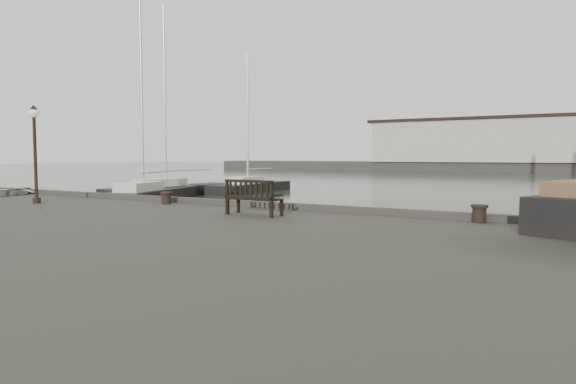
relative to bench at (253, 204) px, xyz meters
name	(u,v)px	position (x,y,z in m)	size (l,w,h in m)	color
ground	(273,258)	(-0.64, 1.98, -1.85)	(400.00, 400.00, 0.00)	black
pontoon	(101,199)	(-20.64, 11.98, -1.60)	(2.00, 24.00, 0.50)	#B4B1A7
breakwater	(512,150)	(-5.20, 93.98, 2.44)	(140.00, 9.50, 12.20)	#383530
bench	(253,204)	(0.00, 0.00, 0.00)	(1.63, 0.66, 0.92)	black
bollard_left	(166,198)	(-4.29, 1.18, -0.10)	(0.38, 0.38, 0.40)	black
bollard_right	(479,214)	(5.48, 1.48, -0.08)	(0.40, 0.40, 0.42)	black
lamp_post	(35,140)	(-8.25, -0.81, 1.81)	(0.33, 0.33, 3.28)	black
dinghy	(6,190)	(-12.43, 0.62, -0.08)	(1.50, 2.10, 0.44)	beige
yacht_b	(172,193)	(-20.81, 18.95, -1.61)	(3.77, 12.03, 15.38)	black
yacht_c	(148,198)	(-18.65, 14.24, -1.61)	(5.67, 11.07, 14.35)	black
yacht_d	(251,190)	(-17.77, 25.48, -1.62)	(3.32, 10.15, 12.51)	black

